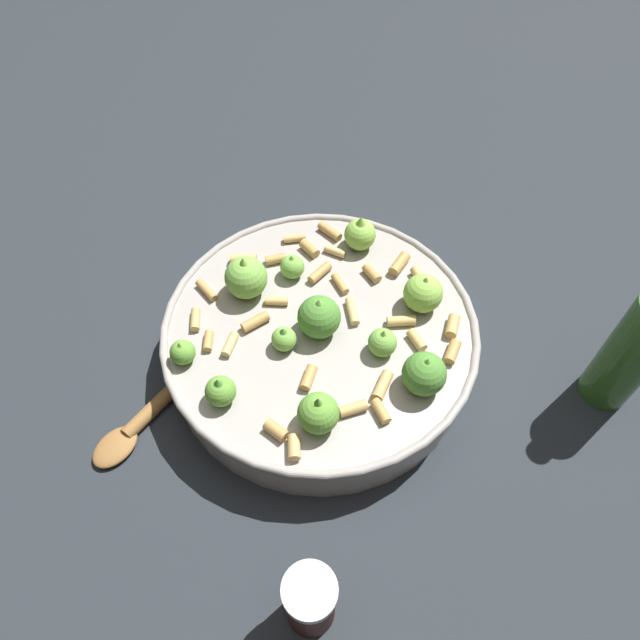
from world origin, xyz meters
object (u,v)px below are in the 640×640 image
Objects in this scene: pepper_shaker at (310,601)px; wooden_spoon at (167,395)px; cooking_pan at (321,337)px; olive_oil_bottle at (635,349)px.

wooden_spoon is (0.18, 0.19, -0.04)m from pepper_shaker.
pepper_shaker is (-0.27, -0.04, 0.01)m from cooking_pan.
olive_oil_bottle reaches higher than pepper_shaker.
wooden_spoon is at bearing 46.57° from pepper_shaker.
wooden_spoon is (-0.09, 0.47, -0.08)m from olive_oil_bottle.
pepper_shaker is at bearing -133.43° from wooden_spoon.
cooking_pan reaches higher than wooden_spoon.
pepper_shaker reaches higher than wooden_spoon.
olive_oil_bottle is at bearing -79.18° from wooden_spoon.
olive_oil_bottle is at bearing -88.85° from cooking_pan.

